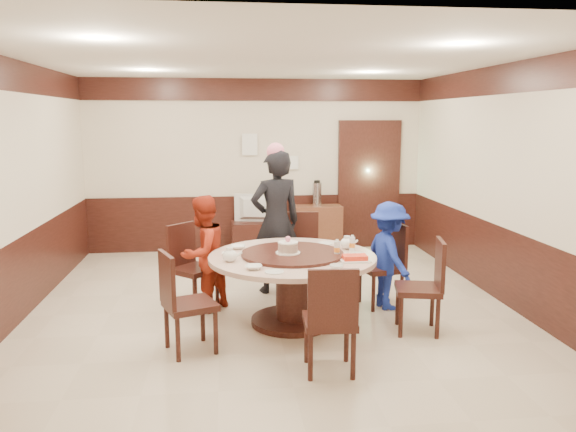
{
  "coord_description": "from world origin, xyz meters",
  "views": [
    {
      "loc": [
        -0.54,
        -6.24,
        2.17
      ],
      "look_at": [
        0.17,
        -0.14,
        1.1
      ],
      "focal_mm": 35.0,
      "sensor_mm": 36.0,
      "label": 1
    }
  ],
  "objects": [
    {
      "name": "room",
      "position": [
        0.01,
        0.01,
        1.08
      ],
      "size": [
        6.0,
        6.04,
        2.84
      ],
      "color": "beige",
      "rests_on": "ground"
    },
    {
      "name": "banquet_table",
      "position": [
        0.17,
        -0.54,
        0.53
      ],
      "size": [
        1.76,
        1.76,
        0.78
      ],
      "color": "black",
      "rests_on": "ground"
    },
    {
      "name": "chair_0",
      "position": [
        1.29,
        -0.07,
        0.3
      ],
      "size": [
        0.53,
        0.52,
        0.97
      ],
      "rotation": [
        0.0,
        0.0,
        1.77
      ],
      "color": "black",
      "rests_on": "ground"
    },
    {
      "name": "chair_1",
      "position": [
        0.46,
        0.7,
        0.3
      ],
      "size": [
        0.48,
        0.49,
        0.97
      ],
      "rotation": [
        0.0,
        0.0,
        3.04
      ],
      "color": "black",
      "rests_on": "ground"
    },
    {
      "name": "chair_2",
      "position": [
        -0.91,
        0.12,
        0.3
      ],
      "size": [
        0.62,
        0.62,
        0.97
      ],
      "rotation": [
        0.0,
        0.0,
        3.96
      ],
      "color": "black",
      "rests_on": "ground"
    },
    {
      "name": "chair_3",
      "position": [
        -0.89,
        -1.16,
        0.3
      ],
      "size": [
        0.58,
        0.57,
        0.97
      ],
      "rotation": [
        0.0,
        0.0,
        5.08
      ],
      "color": "black",
      "rests_on": "ground"
    },
    {
      "name": "chair_4",
      "position": [
        0.34,
        -1.75,
        0.3
      ],
      "size": [
        0.47,
        0.47,
        0.97
      ],
      "rotation": [
        0.0,
        0.0,
        6.22
      ],
      "color": "black",
      "rests_on": "ground"
    },
    {
      "name": "chair_5",
      "position": [
        1.44,
        -0.93,
        0.3
      ],
      "size": [
        0.53,
        0.52,
        0.97
      ],
      "rotation": [
        0.0,
        0.0,
        7.64
      ],
      "color": "black",
      "rests_on": "ground"
    },
    {
      "name": "person_standing",
      "position": [
        0.1,
        0.61,
        0.89
      ],
      "size": [
        0.74,
        0.59,
        1.79
      ],
      "primitive_type": "imported",
      "rotation": [
        0.0,
        0.0,
        3.42
      ],
      "color": "black",
      "rests_on": "ground"
    },
    {
      "name": "person_red",
      "position": [
        -0.78,
        -0.01,
        0.66
      ],
      "size": [
        0.79,
        0.82,
        1.32
      ],
      "primitive_type": "imported",
      "rotation": [
        0.0,
        0.0,
        4.04
      ],
      "color": "#A42915",
      "rests_on": "ground"
    },
    {
      "name": "person_blue",
      "position": [
        1.33,
        -0.17,
        0.62
      ],
      "size": [
        0.62,
        0.88,
        1.24
      ],
      "primitive_type": "imported",
      "rotation": [
        0.0,
        0.0,
        1.78
      ],
      "color": "navy",
      "rests_on": "ground"
    },
    {
      "name": "birthday_cake",
      "position": [
        0.12,
        -0.57,
        0.84
      ],
      "size": [
        0.26,
        0.26,
        0.18
      ],
      "color": "white",
      "rests_on": "banquet_table"
    },
    {
      "name": "teapot_left",
      "position": [
        -0.49,
        -0.73,
        0.81
      ],
      "size": [
        0.17,
        0.15,
        0.13
      ],
      "primitive_type": "ellipsoid",
      "color": "white",
      "rests_on": "banquet_table"
    },
    {
      "name": "teapot_right",
      "position": [
        0.8,
        -0.32,
        0.81
      ],
      "size": [
        0.17,
        0.15,
        0.13
      ],
      "primitive_type": "ellipsoid",
      "color": "white",
      "rests_on": "banquet_table"
    },
    {
      "name": "bowl_0",
      "position": [
        -0.39,
        -0.18,
        0.77
      ],
      "size": [
        0.16,
        0.16,
        0.04
      ],
      "primitive_type": "imported",
      "color": "white",
      "rests_on": "banquet_table"
    },
    {
      "name": "bowl_1",
      "position": [
        0.52,
        -1.13,
        0.77
      ],
      "size": [
        0.13,
        0.13,
        0.04
      ],
      "primitive_type": "imported",
      "color": "white",
      "rests_on": "banquet_table"
    },
    {
      "name": "bowl_2",
      "position": [
        -0.27,
        -1.05,
        0.77
      ],
      "size": [
        0.16,
        0.16,
        0.04
      ],
      "primitive_type": "imported",
      "color": "white",
      "rests_on": "banquet_table"
    },
    {
      "name": "bowl_3",
      "position": [
        0.83,
        -0.69,
        0.77
      ],
      "size": [
        0.14,
        0.14,
        0.04
      ],
      "primitive_type": "imported",
      "color": "white",
      "rests_on": "banquet_table"
    },
    {
      "name": "bowl_4",
      "position": [
        -0.5,
        -0.48,
        0.77
      ],
      "size": [
        0.14,
        0.14,
        0.03
      ],
      "primitive_type": "imported",
      "color": "white",
      "rests_on": "banquet_table"
    },
    {
      "name": "saucer_near",
      "position": [
        -0.08,
        -1.19,
        0.76
      ],
      "size": [
        0.18,
        0.18,
        0.01
      ],
      "primitive_type": "cylinder",
      "color": "white",
      "rests_on": "banquet_table"
    },
    {
      "name": "saucer_far",
      "position": [
        0.62,
        -0.04,
        0.76
      ],
      "size": [
        0.18,
        0.18,
        0.01
      ],
      "primitive_type": "cylinder",
      "color": "white",
      "rests_on": "banquet_table"
    },
    {
      "name": "shrimp_platter",
      "position": [
        0.77,
        -0.86,
        0.78
      ],
      "size": [
        0.3,
        0.2,
        0.06
      ],
      "color": "white",
      "rests_on": "banquet_table"
    },
    {
      "name": "bottle_0",
      "position": [
        0.63,
        -0.64,
        0.83
      ],
      "size": [
        0.06,
        0.06,
        0.16
      ],
      "primitive_type": "cylinder",
      "color": "white",
      "rests_on": "banquet_table"
    },
    {
      "name": "bottle_1",
      "position": [
        0.83,
        -0.45,
        0.83
      ],
      "size": [
        0.06,
        0.06,
        0.16
      ],
      "primitive_type": "cylinder",
      "color": "white",
      "rests_on": "banquet_table"
    },
    {
      "name": "tv_stand",
      "position": [
        0.01,
        2.75,
        0.25
      ],
      "size": [
        0.85,
        0.45,
        0.5
      ],
      "primitive_type": "cube",
      "color": "black",
      "rests_on": "ground"
    },
    {
      "name": "television",
      "position": [
        0.01,
        2.75,
        0.73
      ],
      "size": [
        0.8,
        0.24,
        0.45
      ],
      "primitive_type": "imported",
      "rotation": [
        0.0,
        0.0,
        2.96
      ],
      "color": "gray",
      "rests_on": "tv_stand"
    },
    {
      "name": "side_cabinet",
      "position": [
        0.99,
        2.78,
        0.38
      ],
      "size": [
        0.8,
        0.4,
        0.75
      ],
      "primitive_type": "cube",
      "color": "brown",
      "rests_on": "ground"
    },
    {
      "name": "thermos",
      "position": [
        0.99,
        2.78,
        0.94
      ],
      "size": [
        0.15,
        0.15,
        0.38
      ],
      "primitive_type": "cylinder",
      "color": "silver",
      "rests_on": "side_cabinet"
    },
    {
      "name": "notice_left",
      "position": [
        -0.1,
        2.96,
        1.75
      ],
      "size": [
        0.25,
        0.0,
        0.35
      ],
      "primitive_type": "cube",
      "color": "white",
      "rests_on": "room"
    },
    {
      "name": "notice_right",
      "position": [
        0.55,
        2.96,
        1.45
      ],
      "size": [
        0.3,
        0.0,
        0.22
      ],
      "primitive_type": "cube",
      "color": "white",
      "rests_on": "room"
    }
  ]
}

